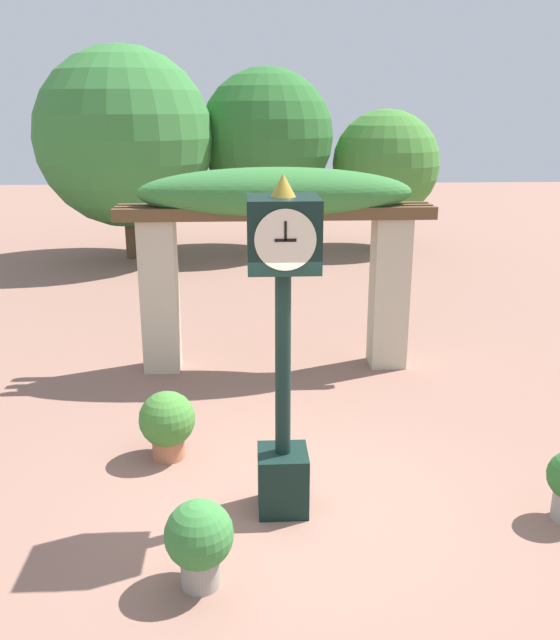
% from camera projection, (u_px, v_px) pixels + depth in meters
% --- Properties ---
extents(ground_plane, '(60.00, 60.00, 0.00)m').
position_uv_depth(ground_plane, '(294.00, 506.00, 6.58)').
color(ground_plane, '#8E6656').
extents(pedestal_clock, '(0.61, 0.66, 3.19)m').
position_uv_depth(pedestal_clock, '(283.00, 328.00, 6.01)').
color(pedestal_clock, black).
rests_on(pedestal_clock, ground).
extents(pergola, '(4.46, 1.11, 2.93)m').
position_uv_depth(pergola, '(275.00, 222.00, 9.54)').
color(pergola, '#BCB299').
rests_on(pergola, ground).
extents(potted_plant_near_right, '(0.56, 0.56, 0.75)m').
position_uv_depth(potted_plant_near_right, '(199.00, 539.00, 5.37)').
color(potted_plant_near_right, gray).
rests_on(potted_plant_near_right, ground).
extents(potted_plant_far_left, '(0.62, 0.62, 0.77)m').
position_uv_depth(potted_plant_far_left, '(167.00, 422.00, 7.39)').
color(potted_plant_far_left, '#B26B4C').
rests_on(potted_plant_far_left, ground).
extents(tree_line, '(10.35, 4.85, 5.21)m').
position_uv_depth(tree_line, '(210.00, 142.00, 17.21)').
color(tree_line, brown).
rests_on(tree_line, ground).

